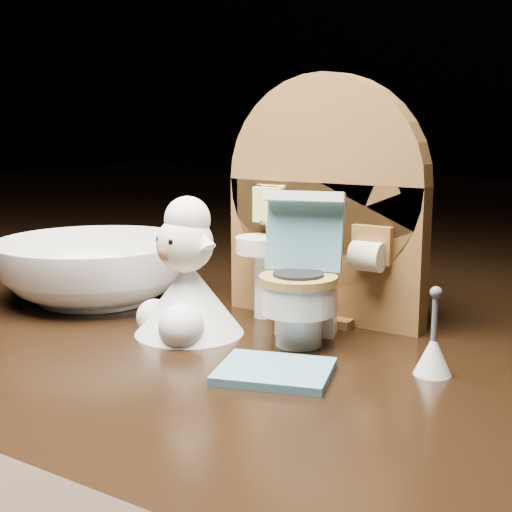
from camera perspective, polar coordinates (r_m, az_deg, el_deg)
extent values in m
cube|color=black|center=(0.42, 1.01, -13.68)|extent=(2.50, 2.50, 0.10)
cube|color=brown|center=(0.44, 5.48, 0.38)|extent=(0.13, 0.02, 0.09)
cylinder|color=brown|center=(0.44, 5.58, 5.93)|extent=(0.13, 0.02, 0.13)
cube|color=brown|center=(0.45, 5.39, -4.67)|extent=(0.05, 0.04, 0.01)
cylinder|color=white|center=(0.45, 0.62, -2.19)|extent=(0.01, 0.01, 0.04)
cylinder|color=white|center=(0.44, 0.42, 0.90)|extent=(0.03, 0.03, 0.01)
cylinder|color=silver|center=(0.45, 1.04, 2.33)|extent=(0.00, 0.00, 0.01)
cube|color=#CDD36B|center=(0.44, 1.05, 4.12)|extent=(0.02, 0.01, 0.02)
cube|color=brown|center=(0.42, 9.26, 0.90)|extent=(0.02, 0.01, 0.02)
cylinder|color=white|center=(0.41, 8.90, -0.04)|extent=(0.02, 0.02, 0.02)
cylinder|color=white|center=(0.40, 3.44, -5.77)|extent=(0.03, 0.03, 0.02)
cylinder|color=white|center=(0.39, 3.38, -3.34)|extent=(0.04, 0.04, 0.02)
cylinder|color=olive|center=(0.39, 3.40, -1.88)|extent=(0.04, 0.04, 0.00)
cube|color=white|center=(0.41, 4.08, -2.78)|extent=(0.04, 0.03, 0.05)
cube|color=teal|center=(0.40, 3.93, 1.87)|extent=(0.05, 0.03, 0.04)
cube|color=white|center=(0.39, 3.85, 4.78)|extent=(0.05, 0.02, 0.01)
cylinder|color=#BDC343|center=(0.41, 5.47, 1.53)|extent=(0.01, 0.01, 0.01)
cube|color=teal|center=(0.35, 1.50, -9.21)|extent=(0.07, 0.06, 0.00)
cone|color=white|center=(0.36, 13.98, -7.65)|extent=(0.02, 0.02, 0.02)
cylinder|color=#59595B|center=(0.36, 14.12, -4.80)|extent=(0.00, 0.00, 0.02)
sphere|color=#59595B|center=(0.35, 14.21, -2.84)|extent=(0.01, 0.01, 0.01)
cone|color=white|center=(0.42, -5.40, -3.32)|extent=(0.06, 0.06, 0.04)
sphere|color=white|center=(0.40, -6.00, -5.59)|extent=(0.03, 0.03, 0.03)
sphere|color=white|center=(0.43, -8.14, -4.84)|extent=(0.02, 0.02, 0.02)
sphere|color=#FFE5CE|center=(0.41, -5.71, 0.98)|extent=(0.03, 0.03, 0.03)
sphere|color=#9D6847|center=(0.40, -7.03, 0.34)|extent=(0.01, 0.01, 0.01)
sphere|color=white|center=(0.41, -5.51, 2.93)|extent=(0.03, 0.03, 0.03)
cone|color=#FFE5CE|center=(0.42, -6.72, 1.84)|extent=(0.02, 0.01, 0.02)
cone|color=#FFE5CE|center=(0.40, -4.18, 1.36)|extent=(0.02, 0.01, 0.02)
sphere|color=black|center=(0.41, -7.72, 1.31)|extent=(0.00, 0.00, 0.00)
sphere|color=black|center=(0.40, -6.74, 1.10)|extent=(0.00, 0.00, 0.00)
imported|color=white|center=(0.50, -12.71, -1.10)|extent=(0.13, 0.13, 0.04)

